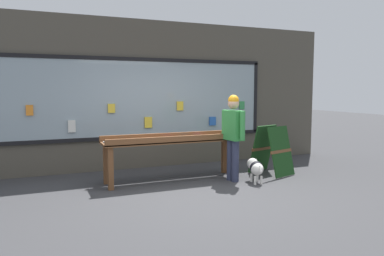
{
  "coord_description": "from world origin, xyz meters",
  "views": [
    {
      "loc": [
        -2.38,
        -5.66,
        1.72
      ],
      "look_at": [
        0.31,
        0.74,
        1.01
      ],
      "focal_mm": 35.0,
      "sensor_mm": 36.0,
      "label": 1
    }
  ],
  "objects": [
    {
      "name": "small_dog",
      "position": [
        1.37,
        0.19,
        0.28
      ],
      "size": [
        0.31,
        0.57,
        0.43
      ],
      "rotation": [
        0.0,
        0.0,
        1.34
      ],
      "color": "white",
      "rests_on": "ground_plane"
    },
    {
      "name": "person_browsing",
      "position": [
        1.04,
        0.47,
        0.95
      ],
      "size": [
        0.27,
        0.65,
        1.63
      ],
      "rotation": [
        0.0,
        0.0,
        1.69
      ],
      "color": "#2D334C",
      "rests_on": "ground_plane"
    },
    {
      "name": "shopfront_facade",
      "position": [
        -0.08,
        2.39,
        1.61
      ],
      "size": [
        8.92,
        0.29,
        3.24
      ],
      "color": "#4C473D",
      "rests_on": "ground_plane"
    },
    {
      "name": "ground_plane",
      "position": [
        0.0,
        0.0,
        0.0
      ],
      "size": [
        40.0,
        40.0,
        0.0
      ],
      "primitive_type": "plane",
      "color": "#38383A"
    },
    {
      "name": "display_table_main",
      "position": [
        0.01,
        0.93,
        0.71
      ],
      "size": [
        2.64,
        0.62,
        0.89
      ],
      "color": "brown",
      "rests_on": "ground_plane"
    },
    {
      "name": "sandwich_board_sign",
      "position": [
        2.05,
        0.67,
        0.5
      ],
      "size": [
        0.78,
        0.88,
        0.99
      ],
      "rotation": [
        0.0,
        0.0,
        0.3
      ],
      "color": "#193F19",
      "rests_on": "ground_plane"
    }
  ]
}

